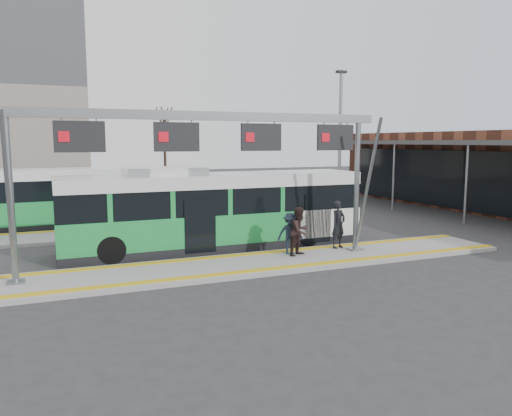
{
  "coord_description": "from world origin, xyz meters",
  "views": [
    {
      "loc": [
        -5.4,
        -15.87,
        4.36
      ],
      "look_at": [
        2.42,
        3.0,
        1.62
      ],
      "focal_mm": 35.0,
      "sensor_mm": 36.0,
      "label": 1
    }
  ],
  "objects_px": {
    "hero_bus": "(214,211)",
    "passenger_b": "(300,231)",
    "gantry": "(211,143)",
    "passenger_a": "(338,224)",
    "passenger_c": "(290,233)"
  },
  "relations": [
    {
      "from": "gantry",
      "to": "passenger_b",
      "type": "bearing_deg",
      "value": 0.93
    },
    {
      "from": "passenger_b",
      "to": "passenger_c",
      "type": "xyz_separation_m",
      "value": [
        -0.21,
        0.37,
        -0.13
      ]
    },
    {
      "from": "hero_bus",
      "to": "passenger_a",
      "type": "bearing_deg",
      "value": -30.54
    },
    {
      "from": "gantry",
      "to": "passenger_a",
      "type": "height_order",
      "value": "gantry"
    },
    {
      "from": "passenger_a",
      "to": "passenger_c",
      "type": "height_order",
      "value": "passenger_a"
    },
    {
      "from": "passenger_b",
      "to": "passenger_c",
      "type": "height_order",
      "value": "passenger_b"
    },
    {
      "from": "passenger_a",
      "to": "passenger_c",
      "type": "relative_size",
      "value": 1.22
    },
    {
      "from": "hero_bus",
      "to": "passenger_c",
      "type": "distance_m",
      "value": 3.49
    },
    {
      "from": "gantry",
      "to": "hero_bus",
      "type": "distance_m",
      "value": 4.32
    },
    {
      "from": "passenger_a",
      "to": "hero_bus",
      "type": "bearing_deg",
      "value": 131.73
    },
    {
      "from": "passenger_b",
      "to": "passenger_c",
      "type": "distance_m",
      "value": 0.45
    },
    {
      "from": "gantry",
      "to": "passenger_c",
      "type": "relative_size",
      "value": 8.37
    },
    {
      "from": "gantry",
      "to": "passenger_b",
      "type": "xyz_separation_m",
      "value": [
        3.41,
        0.06,
        -3.24
      ]
    },
    {
      "from": "gantry",
      "to": "hero_bus",
      "type": "height_order",
      "value": "gantry"
    },
    {
      "from": "hero_bus",
      "to": "passenger_b",
      "type": "distance_m",
      "value": 3.89
    }
  ]
}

